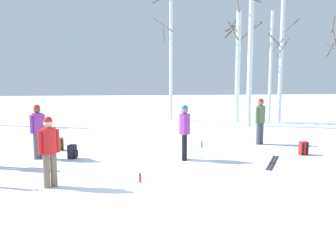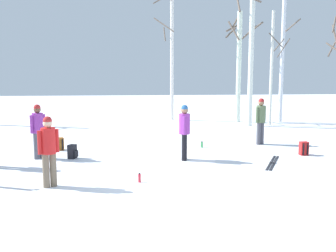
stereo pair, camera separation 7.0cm
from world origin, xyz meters
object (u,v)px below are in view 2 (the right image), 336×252
object	(u,v)px
birch_tree_1	(171,50)
backpack_1	(60,144)
water_bottle_1	(202,145)
ski_pair_lying_0	(273,163)
water_bottle_0	(139,178)
backpack_2	(72,152)
birch_tree_5	(283,44)
person_4	(184,129)
person_1	(261,118)
birch_tree_2	(239,63)
person_3	(38,128)
person_2	(49,147)
birch_tree_4	(272,67)
birch_tree_3	(251,50)
backpack_0	(304,149)

from	to	relation	value
birch_tree_1	backpack_1	bearing A→B (deg)	-120.53
water_bottle_1	birch_tree_1	bearing A→B (deg)	93.63
ski_pair_lying_0	water_bottle_0	bearing A→B (deg)	-156.48
backpack_2	birch_tree_5	size ratio (longest dim) A/B	0.06
person_4	water_bottle_1	distance (m)	2.25
person_1	birch_tree_2	distance (m)	6.45
person_3	birch_tree_2	distance (m)	11.60
person_2	water_bottle_1	distance (m)	6.32
water_bottle_0	birch_tree_5	xyz separation A→B (m)	(7.32, 10.45, 3.85)
person_4	birch_tree_5	distance (m)	10.48
backpack_1	birch_tree_4	bearing A→B (deg)	29.88
person_2	birch_tree_5	xyz separation A→B (m)	(9.47, 10.67, 2.98)
ski_pair_lying_0	birch_tree_5	xyz separation A→B (m)	(3.32, 8.71, 3.95)
backpack_2	birch_tree_3	distance (m)	10.42
person_3	birch_tree_4	bearing A→B (deg)	34.30
birch_tree_1	birch_tree_3	size ratio (longest dim) A/B	0.99
person_1	birch_tree_5	xyz separation A→B (m)	(2.82, 5.80, 2.98)
ski_pair_lying_0	birch_tree_1	bearing A→B (deg)	102.55
person_4	water_bottle_1	xyz separation A→B (m)	(0.85, 1.89, -0.88)
person_1	person_2	world-z (taller)	same
person_1	backpack_1	xyz separation A→B (m)	(-7.23, -0.53, -0.77)
ski_pair_lying_0	backpack_1	distance (m)	7.15
water_bottle_0	birch_tree_5	bearing A→B (deg)	55.02
ski_pair_lying_0	backpack_1	world-z (taller)	backpack_1
birch_tree_3	water_bottle_1	bearing A→B (deg)	-121.59
birch_tree_1	birch_tree_2	distance (m)	3.58
birch_tree_4	backpack_2	bearing A→B (deg)	-142.34
birch_tree_1	person_2	bearing A→B (deg)	-108.11
ski_pair_lying_0	backpack_0	world-z (taller)	backpack_0
birch_tree_1	birch_tree_4	size ratio (longest dim) A/B	1.26
water_bottle_1	birch_tree_1	world-z (taller)	birch_tree_1
person_2	birch_tree_4	distance (m)	13.03
person_3	birch_tree_5	world-z (taller)	birch_tree_5
person_3	birch_tree_1	size ratio (longest dim) A/B	0.25
birch_tree_2	water_bottle_1	bearing A→B (deg)	-113.89
birch_tree_3	backpack_0	bearing A→B (deg)	-89.79
backpack_1	birch_tree_1	bearing A→B (deg)	59.47
water_bottle_0	person_2	bearing A→B (deg)	-174.14
water_bottle_1	birch_tree_1	size ratio (longest dim) A/B	0.03
water_bottle_1	birch_tree_4	size ratio (longest dim) A/B	0.04
person_2	person_4	world-z (taller)	same
birch_tree_1	birch_tree_4	xyz separation A→B (m)	(4.68, -2.36, -0.88)
person_1	birch_tree_3	xyz separation A→B (m)	(0.85, 4.62, 2.64)
birch_tree_4	birch_tree_5	bearing A→B (deg)	50.41
backpack_0	water_bottle_1	distance (m)	3.46
person_2	water_bottle_0	world-z (taller)	person_2
person_1	backpack_0	distance (m)	2.23
birch_tree_1	birch_tree_4	world-z (taller)	birch_tree_1
backpack_2	person_2	bearing A→B (deg)	-91.13
backpack_2	birch_tree_3	bearing A→B (deg)	40.97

